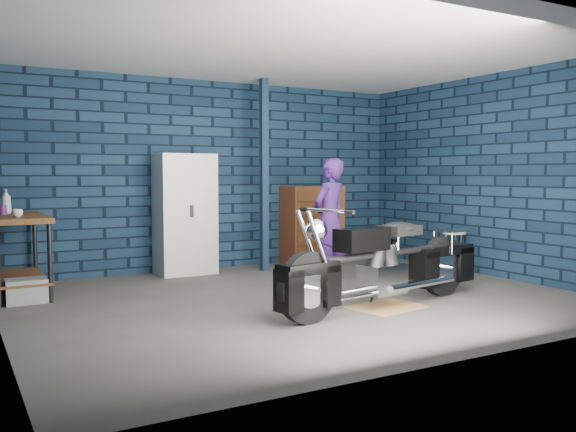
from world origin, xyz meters
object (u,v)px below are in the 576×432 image
workbench (18,255)px  storage_bin (26,291)px  motorcycle (386,257)px  tool_chest (313,225)px  shop_stool (454,252)px  person (330,218)px  locker (185,214)px

workbench → storage_bin: workbench is taller
motorcycle → tool_chest: size_ratio=2.02×
shop_stool → person: bearing=164.0°
workbench → motorcycle: 4.11m
workbench → person: person is taller
workbench → shop_stool: size_ratio=2.43×
person → locker: (-1.56, 1.23, 0.03)m
person → shop_stool: (1.74, -0.50, -0.50)m
motorcycle → locker: locker is taller
person → locker: locker is taller
storage_bin → workbench: bearing=92.3°
person → shop_stool: size_ratio=2.73×
storage_bin → tool_chest: (4.19, 0.98, 0.46)m
storage_bin → locker: 2.45m
person → storage_bin: (-3.70, 0.25, -0.66)m
workbench → shop_stool: bearing=-12.8°
workbench → tool_chest: tool_chest is taller
storage_bin → motorcycle: bearing=-32.6°
locker → shop_stool: locker is taller
shop_stool → workbench: bearing=167.2°
locker → tool_chest: size_ratio=1.39×
person → storage_bin: person is taller
workbench → storage_bin: size_ratio=3.39×
shop_stool → motorcycle: bearing=-149.7°
workbench → motorcycle: size_ratio=0.59×
workbench → motorcycle: (3.23, -2.55, 0.07)m
storage_bin → shop_stool: shop_stool is taller
locker → motorcycle: bearing=-70.5°
locker → tool_chest: (2.06, 0.00, -0.23)m
motorcycle → person: (0.49, 1.80, 0.26)m
locker → storage_bin: bearing=-155.2°
motorcycle → storage_bin: 3.83m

